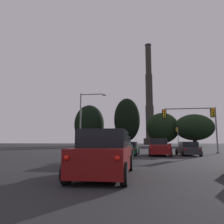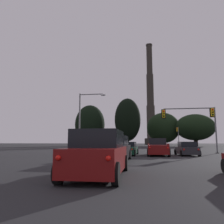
# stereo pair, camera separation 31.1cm
# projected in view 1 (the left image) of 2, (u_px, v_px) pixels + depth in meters

# --- Properties ---
(suv_left_lane_second) EXTENTS (2.24, 4.96, 1.86)m
(suv_left_lane_second) POSITION_uv_depth(u_px,v_px,m) (117.00, 149.00, 16.23)
(suv_left_lane_second) COLOR black
(suv_left_lane_second) RESTS_ON ground_plane
(suv_left_lane_third) EXTENTS (2.15, 4.93, 1.86)m
(suv_left_lane_third) POSITION_uv_depth(u_px,v_px,m) (105.00, 154.00, 8.98)
(suv_left_lane_third) COLOR maroon
(suv_left_lane_third) RESTS_ON ground_plane
(pickup_truck_center_lane_front) EXTENTS (2.35, 5.56, 1.82)m
(pickup_truck_center_lane_front) POSITION_uv_depth(u_px,v_px,m) (159.00, 148.00, 23.29)
(pickup_truck_center_lane_front) COLOR maroon
(pickup_truck_center_lane_front) RESTS_ON ground_plane
(sedan_left_lane_front) EXTENTS (2.19, 4.78, 1.43)m
(sedan_left_lane_front) POSITION_uv_depth(u_px,v_px,m) (129.00, 149.00, 23.73)
(sedan_left_lane_front) COLOR #0F3823
(sedan_left_lane_front) RESTS_ON ground_plane
(hatchback_right_lane_front) EXTENTS (2.09, 4.18, 1.44)m
(hatchback_right_lane_front) POSITION_uv_depth(u_px,v_px,m) (188.00, 149.00, 22.95)
(hatchback_right_lane_front) COLOR #232328
(hatchback_right_lane_front) RESTS_ON ground_plane
(traffic_light_overhead_right) EXTENTS (6.91, 0.50, 5.87)m
(traffic_light_overhead_right) POSITION_uv_depth(u_px,v_px,m) (197.00, 118.00, 28.31)
(traffic_light_overhead_right) COLOR slate
(traffic_light_overhead_right) RESTS_ON ground_plane
(traffic_light_far_right) EXTENTS (0.78, 0.50, 5.58)m
(traffic_light_far_right) POSITION_uv_depth(u_px,v_px,m) (177.00, 134.00, 60.08)
(traffic_light_far_right) COLOR slate
(traffic_light_far_right) RESTS_ON ground_plane
(street_lamp) EXTENTS (3.48, 0.36, 7.64)m
(street_lamp) POSITION_uv_depth(u_px,v_px,m) (85.00, 115.00, 27.77)
(street_lamp) COLOR slate
(street_lamp) RESTS_ON ground_plane
(smokestack) EXTENTS (7.88, 7.88, 61.94)m
(smokestack) POSITION_uv_depth(u_px,v_px,m) (149.00, 104.00, 131.16)
(smokestack) COLOR #2B2722
(smokestack) RESTS_ON ground_plane
(treeline_far_right) EXTENTS (8.80, 7.92, 16.37)m
(treeline_far_right) POSITION_uv_depth(u_px,v_px,m) (127.00, 120.00, 74.33)
(treeline_far_right) COLOR black
(treeline_far_right) RESTS_ON ground_plane
(treeline_right_mid) EXTENTS (12.15, 10.94, 12.40)m
(treeline_right_mid) POSITION_uv_depth(u_px,v_px,m) (162.00, 128.00, 81.75)
(treeline_right_mid) COLOR black
(treeline_right_mid) RESTS_ON ground_plane
(treeline_far_left) EXTENTS (13.55, 12.20, 11.21)m
(treeline_far_left) POSITION_uv_depth(u_px,v_px,m) (194.00, 127.00, 76.49)
(treeline_far_left) COLOR black
(treeline_far_left) RESTS_ON ground_plane
(treeline_left_mid) EXTENTS (10.62, 9.55, 14.64)m
(treeline_left_mid) POSITION_uv_depth(u_px,v_px,m) (89.00, 125.00, 77.85)
(treeline_left_mid) COLOR black
(treeline_left_mid) RESTS_ON ground_plane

